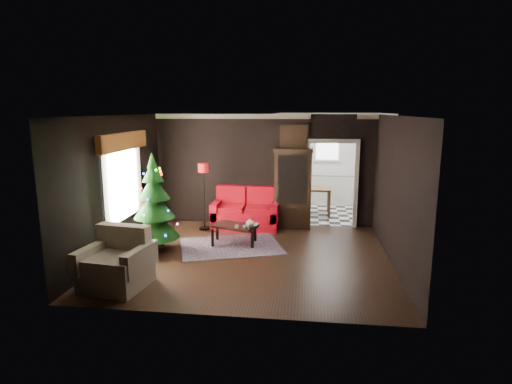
# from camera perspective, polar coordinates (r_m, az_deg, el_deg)

# --- Properties ---
(floor) EXTENTS (5.50, 5.50, 0.00)m
(floor) POSITION_cam_1_polar(r_m,az_deg,el_deg) (8.55, -0.75, -8.75)
(floor) COLOR black
(floor) RESTS_ON ground
(ceiling) EXTENTS (5.50, 5.50, 0.00)m
(ceiling) POSITION_cam_1_polar(r_m,az_deg,el_deg) (8.04, -0.80, 10.35)
(ceiling) COLOR white
(ceiling) RESTS_ON ground
(wall_back) EXTENTS (5.50, 0.00, 5.50)m
(wall_back) POSITION_cam_1_polar(r_m,az_deg,el_deg) (10.63, 1.06, 2.98)
(wall_back) COLOR black
(wall_back) RESTS_ON ground
(wall_front) EXTENTS (5.50, 0.00, 5.50)m
(wall_front) POSITION_cam_1_polar(r_m,az_deg,el_deg) (5.78, -4.17, -4.06)
(wall_front) COLOR black
(wall_front) RESTS_ON ground
(wall_left) EXTENTS (0.00, 5.50, 5.50)m
(wall_left) POSITION_cam_1_polar(r_m,az_deg,el_deg) (8.98, -18.45, 0.88)
(wall_left) COLOR black
(wall_left) RESTS_ON ground
(wall_right) EXTENTS (0.00, 5.50, 5.50)m
(wall_right) POSITION_cam_1_polar(r_m,az_deg,el_deg) (8.27, 18.45, 0.04)
(wall_right) COLOR black
(wall_right) RESTS_ON ground
(doorway) EXTENTS (1.10, 0.10, 2.10)m
(doorway) POSITION_cam_1_polar(r_m,az_deg,el_deg) (10.65, 10.19, 0.91)
(doorway) COLOR white
(doorway) RESTS_ON ground
(left_window) EXTENTS (0.05, 1.60, 1.40)m
(left_window) POSITION_cam_1_polar(r_m,az_deg,el_deg) (9.13, -17.71, 1.41)
(left_window) COLOR white
(left_window) RESTS_ON wall_left
(valance) EXTENTS (0.12, 2.10, 0.35)m
(valance) POSITION_cam_1_polar(r_m,az_deg,el_deg) (9.00, -17.55, 6.55)
(valance) COLOR brown
(valance) RESTS_ON wall_left
(kitchen_floor) EXTENTS (3.00, 3.00, 0.00)m
(kitchen_floor) POSITION_cam_1_polar(r_m,az_deg,el_deg) (12.33, 9.67, -2.66)
(kitchen_floor) COLOR white
(kitchen_floor) RESTS_ON ground
(kitchen_window) EXTENTS (0.70, 0.06, 0.70)m
(kitchen_window) POSITION_cam_1_polar(r_m,az_deg,el_deg) (13.48, 9.65, 5.85)
(kitchen_window) COLOR white
(kitchen_window) RESTS_ON ground
(rug) EXTENTS (2.50, 2.14, 0.01)m
(rug) POSITION_cam_1_polar(r_m,az_deg,el_deg) (9.17, -3.42, -7.35)
(rug) COLOR #614954
(rug) RESTS_ON ground
(loveseat) EXTENTS (1.70, 0.90, 1.00)m
(loveseat) POSITION_cam_1_polar(r_m,az_deg,el_deg) (10.41, -1.41, -2.24)
(loveseat) COLOR maroon
(loveseat) RESTS_ON ground
(curio_cabinet) EXTENTS (0.90, 0.45, 1.90)m
(curio_cabinet) POSITION_cam_1_polar(r_m,az_deg,el_deg) (10.43, 5.02, 0.27)
(curio_cabinet) COLOR black
(curio_cabinet) RESTS_ON ground
(floor_lamp) EXTENTS (0.33, 0.33, 1.62)m
(floor_lamp) POSITION_cam_1_polar(r_m,az_deg,el_deg) (10.28, -7.08, -0.61)
(floor_lamp) COLOR black
(floor_lamp) RESTS_ON ground
(christmas_tree) EXTENTS (1.30, 1.30, 1.90)m
(christmas_tree) POSITION_cam_1_polar(r_m,az_deg,el_deg) (8.81, -13.66, -1.37)
(christmas_tree) COLOR black
(christmas_tree) RESTS_ON ground
(armchair) EXTENTS (1.13, 1.13, 1.02)m
(armchair) POSITION_cam_1_polar(r_m,az_deg,el_deg) (7.40, -18.49, -8.81)
(armchair) COLOR tan
(armchair) RESTS_ON ground
(coffee_table) EXTENTS (1.08, 0.86, 0.42)m
(coffee_table) POSITION_cam_1_polar(r_m,az_deg,el_deg) (9.26, -2.96, -5.73)
(coffee_table) COLOR black
(coffee_table) RESTS_ON rug
(teapot) EXTENTS (0.26, 0.26, 0.19)m
(teapot) POSITION_cam_1_polar(r_m,az_deg,el_deg) (8.91, -0.84, -4.34)
(teapot) COLOR silver
(teapot) RESTS_ON coffee_table
(cup_a) EXTENTS (0.08, 0.08, 0.06)m
(cup_a) POSITION_cam_1_polar(r_m,az_deg,el_deg) (8.97, -2.67, -4.68)
(cup_a) COLOR white
(cup_a) RESTS_ON coffee_table
(cup_b) EXTENTS (0.08, 0.08, 0.06)m
(cup_b) POSITION_cam_1_polar(r_m,az_deg,el_deg) (8.94, -1.58, -4.73)
(cup_b) COLOR white
(cup_b) RESTS_ON coffee_table
(book) EXTENTS (0.14, 0.03, 0.19)m
(book) POSITION_cam_1_polar(r_m,az_deg,el_deg) (9.18, -0.59, -3.86)
(book) COLOR tan
(book) RESTS_ON coffee_table
(wall_clock) EXTENTS (0.32, 0.32, 0.06)m
(wall_clock) POSITION_cam_1_polar(r_m,az_deg,el_deg) (10.46, 11.84, 8.01)
(wall_clock) COLOR white
(wall_clock) RESTS_ON wall_back
(painting) EXTENTS (0.62, 0.05, 0.52)m
(painting) POSITION_cam_1_polar(r_m,az_deg,el_deg) (10.45, 5.18, 7.48)
(painting) COLOR tan
(painting) RESTS_ON wall_back
(kitchen_counter) EXTENTS (1.80, 0.60, 0.90)m
(kitchen_counter) POSITION_cam_1_polar(r_m,az_deg,el_deg) (13.41, 9.52, 0.43)
(kitchen_counter) COLOR white
(kitchen_counter) RESTS_ON ground
(kitchen_table) EXTENTS (0.70, 0.70, 0.75)m
(kitchen_table) POSITION_cam_1_polar(r_m,az_deg,el_deg) (11.94, 8.35, -1.22)
(kitchen_table) COLOR brown
(kitchen_table) RESTS_ON ground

